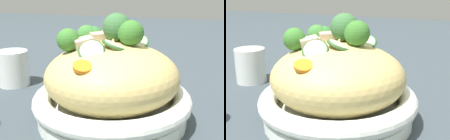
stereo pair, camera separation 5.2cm
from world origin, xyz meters
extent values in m
plane|color=#364147|center=(0.00, 0.00, 0.00)|extent=(3.00, 3.00, 0.00)
cylinder|color=white|center=(0.00, 0.00, 0.01)|extent=(0.27, 0.27, 0.02)
torus|color=white|center=(0.00, 0.00, 0.04)|extent=(0.28, 0.28, 0.03)
ellipsoid|color=tan|center=(0.00, 0.00, 0.08)|extent=(0.24, 0.24, 0.12)
torus|color=tan|center=(-0.03, -0.03, 0.14)|extent=(0.05, 0.05, 0.01)
torus|color=tan|center=(-0.02, 0.00, 0.11)|extent=(0.07, 0.07, 0.03)
torus|color=tan|center=(0.02, 0.01, 0.14)|extent=(0.04, 0.04, 0.02)
cone|color=#9AC070|center=(-0.07, -0.02, 0.13)|extent=(0.03, 0.03, 0.02)
sphere|color=#3A782D|center=(-0.07, -0.02, 0.15)|extent=(0.05, 0.05, 0.04)
cone|color=#99B877|center=(0.03, 0.01, 0.14)|extent=(0.02, 0.02, 0.02)
sphere|color=#39732A|center=(0.03, 0.01, 0.16)|extent=(0.05, 0.05, 0.04)
cone|color=#99C27B|center=(0.00, 0.03, 0.14)|extent=(0.03, 0.03, 0.02)
sphere|color=#3A6B3A|center=(0.00, 0.03, 0.16)|extent=(0.07, 0.07, 0.05)
cone|color=#A1BA79|center=(-0.06, 0.07, 0.12)|extent=(0.02, 0.02, 0.01)
sphere|color=#337432|center=(-0.06, 0.07, 0.14)|extent=(0.05, 0.05, 0.04)
cone|color=#A3BD76|center=(0.02, 0.01, 0.14)|extent=(0.02, 0.02, 0.01)
sphere|color=#377A3A|center=(0.02, 0.01, 0.16)|extent=(0.05, 0.05, 0.03)
cone|color=#A0C073|center=(-0.07, 0.06, 0.12)|extent=(0.02, 0.02, 0.02)
sphere|color=#3C7934|center=(-0.07, 0.06, 0.14)|extent=(0.06, 0.06, 0.04)
cylinder|color=orange|center=(-0.06, 0.01, 0.13)|extent=(0.03, 0.03, 0.01)
cylinder|color=orange|center=(-0.05, 0.00, 0.14)|extent=(0.03, 0.03, 0.01)
cylinder|color=orange|center=(-0.02, -0.09, 0.12)|extent=(0.04, 0.04, 0.02)
cylinder|color=orange|center=(-0.01, 0.04, 0.14)|extent=(0.03, 0.03, 0.01)
cylinder|color=orange|center=(0.02, 0.02, 0.14)|extent=(0.03, 0.03, 0.01)
cylinder|color=beige|center=(0.01, -0.02, 0.14)|extent=(0.05, 0.05, 0.02)
torus|color=#335D2B|center=(0.01, -0.02, 0.14)|extent=(0.05, 0.06, 0.02)
cylinder|color=beige|center=(-0.02, -0.05, 0.14)|extent=(0.04, 0.04, 0.03)
torus|color=#305A2B|center=(-0.02, -0.05, 0.14)|extent=(0.05, 0.05, 0.03)
cylinder|color=beige|center=(0.04, 0.04, 0.14)|extent=(0.04, 0.04, 0.02)
torus|color=#2D652A|center=(0.04, 0.04, 0.14)|extent=(0.05, 0.04, 0.03)
cube|color=#CDB095|center=(-0.04, 0.04, 0.14)|extent=(0.05, 0.05, 0.03)
cube|color=beige|center=(-0.04, -0.03, 0.14)|extent=(0.05, 0.05, 0.03)
cube|color=#C7BF91|center=(-0.04, -0.01, 0.14)|extent=(0.03, 0.03, 0.02)
cylinder|color=silver|center=(-0.28, 0.12, 0.04)|extent=(0.07, 0.07, 0.08)
camera|label=1|loc=(0.13, -0.48, 0.25)|focal=48.30mm
camera|label=2|loc=(0.18, -0.47, 0.25)|focal=48.30mm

